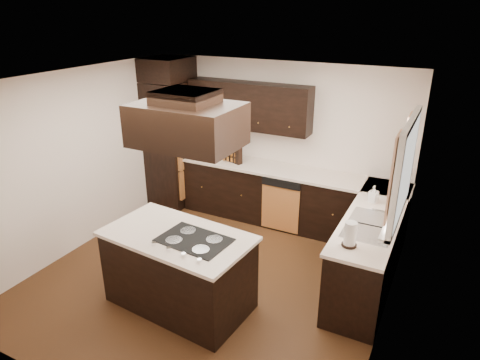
# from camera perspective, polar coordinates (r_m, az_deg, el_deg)

# --- Properties ---
(floor) EXTENTS (4.20, 4.20, 0.02)m
(floor) POSITION_cam_1_polar(r_m,az_deg,el_deg) (5.69, -3.74, -12.78)
(floor) COLOR brown
(floor) RESTS_ON ground
(ceiling) EXTENTS (4.20, 4.20, 0.02)m
(ceiling) POSITION_cam_1_polar(r_m,az_deg,el_deg) (4.72, -4.52, 13.14)
(ceiling) COLOR silver
(ceiling) RESTS_ON ground
(wall_back) EXTENTS (4.20, 0.02, 2.50)m
(wall_back) POSITION_cam_1_polar(r_m,az_deg,el_deg) (6.85, 5.04, 5.19)
(wall_back) COLOR white
(wall_back) RESTS_ON ground
(wall_front) EXTENTS (4.20, 0.02, 2.50)m
(wall_front) POSITION_cam_1_polar(r_m,az_deg,el_deg) (3.67, -21.72, -12.69)
(wall_front) COLOR white
(wall_front) RESTS_ON ground
(wall_left) EXTENTS (0.02, 4.20, 2.50)m
(wall_left) POSITION_cam_1_polar(r_m,az_deg,el_deg) (6.36, -20.63, 2.45)
(wall_left) COLOR white
(wall_left) RESTS_ON ground
(wall_right) EXTENTS (0.02, 4.20, 2.50)m
(wall_right) POSITION_cam_1_polar(r_m,az_deg,el_deg) (4.46, 19.97, -5.88)
(wall_right) COLOR white
(wall_right) RESTS_ON ground
(oven_column) EXTENTS (0.65, 0.75, 2.12)m
(oven_column) POSITION_cam_1_polar(r_m,az_deg,el_deg) (7.40, -9.09, 4.76)
(oven_column) COLOR black
(oven_column) RESTS_ON floor
(wall_oven_face) EXTENTS (0.05, 0.62, 0.78)m
(wall_oven_face) POSITION_cam_1_polar(r_m,az_deg,el_deg) (7.19, -6.84, 4.86)
(wall_oven_face) COLOR #D07E3F
(wall_oven_face) RESTS_ON oven_column
(base_cabinets_back) EXTENTS (2.93, 0.60, 0.88)m
(base_cabinets_back) POSITION_cam_1_polar(r_m,az_deg,el_deg) (6.86, 4.09, -2.01)
(base_cabinets_back) COLOR black
(base_cabinets_back) RESTS_ON floor
(base_cabinets_right) EXTENTS (0.60, 2.40, 0.88)m
(base_cabinets_right) POSITION_cam_1_polar(r_m,az_deg,el_deg) (5.66, 17.14, -8.63)
(base_cabinets_right) COLOR black
(base_cabinets_right) RESTS_ON floor
(countertop_back) EXTENTS (2.93, 0.63, 0.04)m
(countertop_back) POSITION_cam_1_polar(r_m,az_deg,el_deg) (6.67, 4.15, 1.55)
(countertop_back) COLOR #FAE4D1
(countertop_back) RESTS_ON base_cabinets_back
(countertop_right) EXTENTS (0.63, 2.40, 0.04)m
(countertop_right) POSITION_cam_1_polar(r_m,az_deg,el_deg) (5.45, 17.53, -4.43)
(countertop_right) COLOR #FAE4D1
(countertop_right) RESTS_ON base_cabinets_right
(upper_cabinets) EXTENTS (2.00, 0.34, 0.72)m
(upper_cabinets) POSITION_cam_1_polar(r_m,az_deg,el_deg) (6.72, 1.16, 9.86)
(upper_cabinets) COLOR black
(upper_cabinets) RESTS_ON wall_back
(dishwasher_front) EXTENTS (0.60, 0.05, 0.72)m
(dishwasher_front) POSITION_cam_1_polar(r_m,az_deg,el_deg) (6.53, 5.42, -3.79)
(dishwasher_front) COLOR #D07E3F
(dishwasher_front) RESTS_ON floor
(window_frame) EXTENTS (0.06, 1.32, 1.12)m
(window_frame) POSITION_cam_1_polar(r_m,az_deg,el_deg) (4.81, 21.08, 1.25)
(window_frame) COLOR silver
(window_frame) RESTS_ON wall_right
(window_pane) EXTENTS (0.00, 1.20, 1.00)m
(window_pane) POSITION_cam_1_polar(r_m,az_deg,el_deg) (4.81, 21.41, 1.20)
(window_pane) COLOR white
(window_pane) RESTS_ON wall_right
(curtain_left) EXTENTS (0.02, 0.34, 0.90)m
(curtain_left) POSITION_cam_1_polar(r_m,az_deg,el_deg) (4.41, 19.70, 0.26)
(curtain_left) COLOR #FEE3C0
(curtain_left) RESTS_ON wall_right
(curtain_right) EXTENTS (0.02, 0.34, 0.90)m
(curtain_right) POSITION_cam_1_polar(r_m,az_deg,el_deg) (5.20, 21.11, 3.35)
(curtain_right) COLOR #FEE3C0
(curtain_right) RESTS_ON wall_right
(sink_rim) EXTENTS (0.52, 0.84, 0.01)m
(sink_rim) POSITION_cam_1_polar(r_m,az_deg,el_deg) (5.13, 16.99, -5.82)
(sink_rim) COLOR silver
(sink_rim) RESTS_ON countertop_right
(island) EXTENTS (1.66, 1.01, 0.88)m
(island) POSITION_cam_1_polar(r_m,az_deg,el_deg) (5.04, -8.12, -11.96)
(island) COLOR black
(island) RESTS_ON floor
(island_top) EXTENTS (1.72, 1.07, 0.04)m
(island_top) POSITION_cam_1_polar(r_m,az_deg,el_deg) (4.79, -8.41, -7.41)
(island_top) COLOR #FAE4D1
(island_top) RESTS_ON island
(cooktop) EXTENTS (0.79, 0.57, 0.01)m
(cooktop) POSITION_cam_1_polar(r_m,az_deg,el_deg) (4.64, -6.14, -7.95)
(cooktop) COLOR black
(cooktop) RESTS_ON island_top
(range_hood) EXTENTS (1.05, 0.72, 0.42)m
(range_hood) POSITION_cam_1_polar(r_m,az_deg,el_deg) (4.29, -7.08, 7.32)
(range_hood) COLOR black
(range_hood) RESTS_ON ceiling
(hood_duct) EXTENTS (0.55, 0.50, 0.13)m
(hood_duct) POSITION_cam_1_polar(r_m,az_deg,el_deg) (4.23, -7.26, 10.92)
(hood_duct) COLOR black
(hood_duct) RESTS_ON ceiling
(blender_base) EXTENTS (0.15, 0.15, 0.10)m
(blender_base) POSITION_cam_1_polar(r_m,az_deg,el_deg) (6.99, -3.33, 3.18)
(blender_base) COLOR silver
(blender_base) RESTS_ON countertop_back
(blender_pitcher) EXTENTS (0.13, 0.13, 0.26)m
(blender_pitcher) POSITION_cam_1_polar(r_m,az_deg,el_deg) (6.94, -3.36, 4.58)
(blender_pitcher) COLOR silver
(blender_pitcher) RESTS_ON blender_base
(spice_rack) EXTENTS (0.35, 0.20, 0.29)m
(spice_rack) POSITION_cam_1_polar(r_m,az_deg,el_deg) (6.83, -0.92, 3.56)
(spice_rack) COLOR black
(spice_rack) RESTS_ON countertop_back
(mixing_bowl) EXTENTS (0.26, 0.26, 0.06)m
(mixing_bowl) POSITION_cam_1_polar(r_m,az_deg,el_deg) (7.22, -5.60, 3.56)
(mixing_bowl) COLOR silver
(mixing_bowl) RESTS_ON countertop_back
(soap_bottle) EXTENTS (0.12, 0.13, 0.22)m
(soap_bottle) POSITION_cam_1_polar(r_m,az_deg,el_deg) (5.70, 17.37, -1.79)
(soap_bottle) COLOR silver
(soap_bottle) RESTS_ON countertop_right
(paper_towel) EXTENTS (0.15, 0.15, 0.28)m
(paper_towel) POSITION_cam_1_polar(r_m,az_deg,el_deg) (4.60, 14.48, -7.04)
(paper_towel) COLOR silver
(paper_towel) RESTS_ON countertop_right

